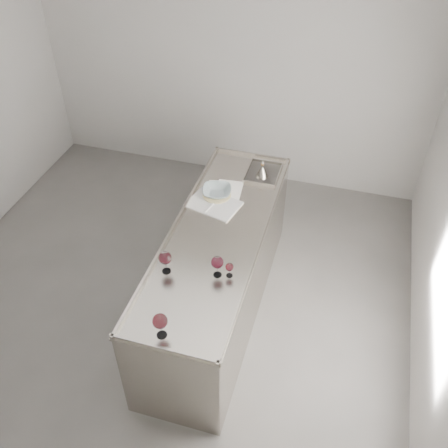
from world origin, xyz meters
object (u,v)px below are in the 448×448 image
(wine_glass_right, at_px, (217,263))
(wine_glass_small, at_px, (229,267))
(wine_glass_middle, at_px, (160,322))
(ceramic_bowl, at_px, (217,192))
(wine_glass_left, at_px, (165,258))
(notebook, at_px, (214,204))
(wine_funnel, at_px, (262,172))
(counter, at_px, (218,272))

(wine_glass_right, distance_m, wine_glass_small, 0.10)
(wine_glass_middle, bearing_deg, ceramic_bowl, 93.14)
(wine_glass_left, height_order, notebook, wine_glass_left)
(wine_funnel, bearing_deg, wine_glass_left, -106.65)
(wine_funnel, bearing_deg, wine_glass_small, -87.73)
(wine_glass_left, distance_m, wine_glass_middle, 0.59)
(counter, distance_m, wine_glass_right, 0.76)
(wine_glass_small, height_order, notebook, wine_glass_small)
(wine_glass_right, bearing_deg, wine_glass_small, 11.41)
(wine_glass_left, xyz_separation_m, wine_glass_middle, (0.18, -0.56, 0.01))
(wine_glass_small, relative_size, wine_funnel, 0.69)
(ceramic_bowl, xyz_separation_m, wine_funnel, (0.32, 0.41, 0.00))
(wine_glass_middle, height_order, wine_glass_small, wine_glass_middle)
(counter, relative_size, wine_glass_left, 12.60)
(wine_glass_left, relative_size, wine_glass_middle, 0.96)
(counter, xyz_separation_m, wine_glass_small, (0.23, -0.43, 0.56))
(wine_glass_middle, bearing_deg, wine_glass_left, 108.19)
(wine_glass_left, distance_m, wine_funnel, 1.46)
(wine_glass_middle, xyz_separation_m, ceramic_bowl, (-0.08, 1.55, -0.09))
(counter, relative_size, wine_glass_small, 19.41)
(wine_glass_middle, bearing_deg, counter, 86.80)
(counter, bearing_deg, wine_glass_small, -62.56)
(counter, height_order, wine_glass_middle, wine_glass_middle)
(counter, relative_size, wine_glass_middle, 12.13)
(wine_glass_middle, height_order, wine_glass_right, wine_glass_middle)
(wine_glass_left, bearing_deg, ceramic_bowl, 84.33)
(wine_glass_small, bearing_deg, ceramic_bowl, 112.41)
(ceramic_bowl, relative_size, wine_funnel, 1.42)
(wine_glass_small, relative_size, notebook, 0.25)
(wine_glass_middle, distance_m, ceramic_bowl, 1.55)
(counter, bearing_deg, ceramic_bowl, 107.35)
(wine_glass_left, bearing_deg, wine_glass_right, 10.59)
(ceramic_bowl, bearing_deg, counter, -72.65)
(ceramic_bowl, bearing_deg, notebook, -86.97)
(counter, relative_size, ceramic_bowl, 9.47)
(wine_glass_small, bearing_deg, notebook, 115.15)
(wine_glass_right, distance_m, wine_funnel, 1.33)
(wine_glass_right, xyz_separation_m, notebook, (-0.28, 0.79, -0.12))
(wine_glass_left, xyz_separation_m, ceramic_bowl, (0.10, 0.99, -0.08))
(wine_glass_small, distance_m, wine_funnel, 1.31)
(wine_glass_middle, distance_m, wine_funnel, 1.97)
(wine_glass_left, distance_m, wine_glass_small, 0.48)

